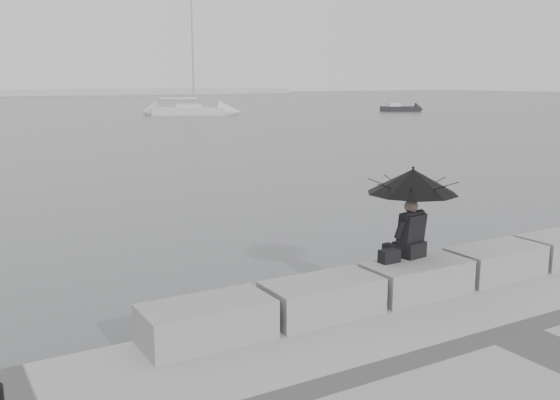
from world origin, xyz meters
TOP-DOWN VIEW (x-y plane):
  - ground at (0.00, 0.00)m, footprint 360.00×360.00m
  - stone_block_far_left at (-3.40, -0.45)m, footprint 1.60×0.80m
  - stone_block_left at (-1.70, -0.45)m, footprint 1.60×0.80m
  - stone_block_centre at (0.00, -0.45)m, footprint 1.60×0.80m
  - stone_block_right at (1.70, -0.45)m, footprint 1.60×0.80m
  - seated_person at (0.12, -0.16)m, footprint 1.38×1.38m
  - bag at (-0.38, -0.25)m, footprint 0.30×0.17m
  - sailboat_right at (19.40, 56.04)m, footprint 7.89×5.94m
  - small_motorboat at (44.51, 51.04)m, footprint 4.83×3.67m

SIDE VIEW (x-z plane):
  - ground at x=0.00m, z-range 0.00..0.00m
  - small_motorboat at x=44.51m, z-range -0.23..0.87m
  - sailboat_right at x=19.40m, z-range -5.93..6.97m
  - stone_block_far_left at x=-3.40m, z-range 0.50..1.00m
  - stone_block_left at x=-1.70m, z-range 0.50..1.00m
  - stone_block_centre at x=0.00m, z-range 0.50..1.00m
  - stone_block_right at x=1.70m, z-range 0.50..1.00m
  - bag at x=-0.38m, z-range 1.00..1.20m
  - seated_person at x=0.12m, z-range 1.35..2.74m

